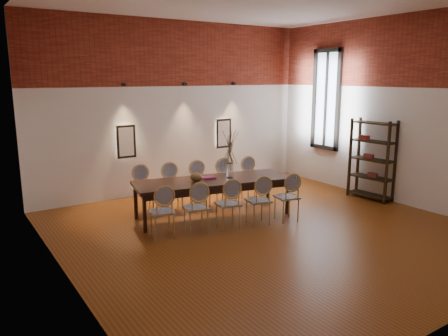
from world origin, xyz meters
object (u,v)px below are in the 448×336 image
chair_near_c (228,204)px  chair_far_b (172,187)px  chair_far_d (226,182)px  bowl (196,177)px  chair_near_a (162,211)px  chair_near_d (258,200)px  chair_near_e (287,197)px  chair_near_b (196,207)px  chair_far_a (143,190)px  chair_far_e (252,180)px  book (209,178)px  shelving_rack (372,160)px  dining_table (213,198)px  vase (230,171)px  chair_far_c (200,185)px

chair_near_c → chair_far_b: bearing=111.6°
chair_far_d → bowl: bearing=40.3°
chair_far_b → chair_near_a: bearing=68.4°
chair_near_d → chair_near_e: same height
chair_near_b → chair_near_e: same height
chair_far_a → chair_far_d: size_ratio=1.00×
chair_far_e → book: 1.45m
chair_near_a → shelving_rack: (5.02, -0.34, 0.43)m
dining_table → chair_far_d: 0.99m
chair_far_a → vase: vase is taller
chair_far_c → vase: size_ratio=3.13×
chair_near_c → chair_near_d: same height
chair_near_d → chair_far_e: 1.66m
chair_near_b → bowl: 0.85m
chair_near_e → bowl: chair_near_e is taller
chair_far_a → chair_far_b: same height
chair_far_c → bowl: bearing=66.5°
chair_far_a → chair_near_a: bearing=90.0°
chair_near_c → chair_near_e: size_ratio=1.00×
bowl → chair_far_b: bearing=96.0°
dining_table → chair_near_e: size_ratio=3.24×
chair_far_d → shelving_rack: (2.93, -1.50, 0.43)m
chair_far_d → shelving_rack: shelving_rack is taller
dining_table → chair_near_b: bearing=-128.4°
chair_near_c → chair_near_a: bearing=180.0°
vase → chair_near_b: bearing=-152.8°
chair_near_e → chair_far_a: 2.88m
bowl → book: (0.34, 0.11, -0.07)m
chair_near_a → chair_far_b: 1.66m
book → shelving_rack: size_ratio=0.14×
chair_near_a → chair_near_c: (1.20, -0.24, 0.00)m
chair_far_a → chair_far_d: bearing=180.0°
book → chair_near_b: bearing=-133.7°
chair_near_b → chair_near_c: size_ratio=1.00×
dining_table → chair_far_b: chair_far_b is taller
chair_near_e → chair_far_c: size_ratio=1.00×
chair_far_a → vase: size_ratio=3.13×
dining_table → chair_far_a: (-1.05, 0.99, 0.09)m
chair_near_d → chair_near_e: size_ratio=1.00×
chair_near_d → shelving_rack: shelving_rack is taller
chair_near_c → bowl: bearing=116.3°
chair_near_e → chair_far_b: same height
chair_far_e → shelving_rack: shelving_rack is taller
chair_near_c → chair_far_a: (-0.90, 1.75, 0.00)m
chair_near_c → chair_near_b: bearing=-180.0°
chair_near_e → vase: bearing=138.1°
chair_near_d → chair_far_c: 1.66m
chair_near_c → chair_far_a: bearing=128.4°
chair_near_e → chair_far_e: (0.30, 1.51, 0.00)m
chair_near_d → book: 1.14m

